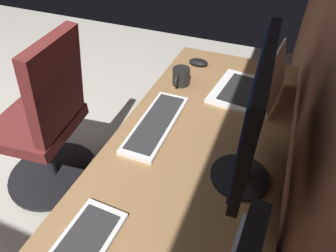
# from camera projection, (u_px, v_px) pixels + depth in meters

# --- Properties ---
(desk) EXTENTS (1.91, 0.66, 0.73)m
(desk) POSITION_uv_depth(u_px,v_px,m) (181.00, 191.00, 1.05)
(desk) COLOR #936D47
(desk) RESTS_ON ground
(monitor_primary) EXTENTS (0.48, 0.20, 0.47)m
(monitor_primary) POSITION_uv_depth(u_px,v_px,m) (253.00, 117.00, 0.83)
(monitor_primary) COLOR black
(monitor_primary) RESTS_ON desk
(laptop_leftmost) EXTENTS (0.35, 0.32, 0.24)m
(laptop_leftmost) POSITION_uv_depth(u_px,v_px,m) (254.00, 86.00, 1.34)
(laptop_leftmost) COLOR white
(laptop_leftmost) RESTS_ON desk
(keyboard_main) EXTENTS (0.42, 0.14, 0.02)m
(keyboard_main) POSITION_uv_depth(u_px,v_px,m) (156.00, 123.00, 1.21)
(keyboard_main) COLOR silver
(keyboard_main) RESTS_ON desk
(mouse_spare) EXTENTS (0.06, 0.10, 0.03)m
(mouse_spare) POSITION_uv_depth(u_px,v_px,m) (198.00, 62.00, 1.59)
(mouse_spare) COLOR black
(mouse_spare) RESTS_ON desk
(coffee_mug) EXTENTS (0.13, 0.09, 0.09)m
(coffee_mug) POSITION_uv_depth(u_px,v_px,m) (181.00, 77.00, 1.43)
(coffee_mug) COLOR black
(coffee_mug) RESTS_ON desk
(office_chair) EXTENTS (0.56, 0.58, 0.97)m
(office_chair) POSITION_uv_depth(u_px,v_px,m) (47.00, 127.00, 1.62)
(office_chair) COLOR maroon
(office_chair) RESTS_ON ground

